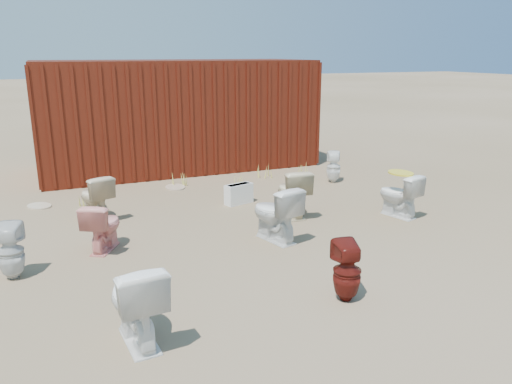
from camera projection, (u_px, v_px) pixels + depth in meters
name	position (u px, v px, depth m)	size (l,w,h in m)	color
ground	(273.00, 240.00, 7.07)	(100.00, 100.00, 0.00)	brown
shipping_container	(177.00, 114.00, 11.35)	(6.00, 2.40, 2.40)	#47180B
toilet_front_a	(136.00, 302.00, 4.48)	(0.45, 0.78, 0.80)	white
toilet_front_pink	(103.00, 226.00, 6.63)	(0.37, 0.65, 0.67)	pink
toilet_front_c	(275.00, 213.00, 6.95)	(0.44, 0.78, 0.79)	white
toilet_front_maroon	(347.00, 271.00, 5.27)	(0.30, 0.31, 0.67)	#5E1610
toilet_back_a	(10.00, 251.00, 5.78)	(0.30, 0.31, 0.67)	silver
toilet_back_beige_left	(95.00, 197.00, 7.86)	(0.40, 0.71, 0.72)	beige
toilet_back_beige_right	(292.00, 192.00, 8.02)	(0.44, 0.77, 0.78)	beige
toilet_back_yellowlid	(399.00, 195.00, 8.00)	(0.40, 0.69, 0.71)	white
toilet_back_e	(334.00, 167.00, 10.14)	(0.28, 0.29, 0.63)	white
yellow_lid	(401.00, 173.00, 7.90)	(0.36, 0.45, 0.03)	yellow
loose_tank	(239.00, 194.00, 8.72)	(0.50, 0.20, 0.35)	white
loose_lid_near	(175.00, 187.00, 9.78)	(0.38, 0.49, 0.02)	tan
loose_lid_far	(39.00, 206.00, 8.58)	(0.36, 0.47, 0.02)	#C2AC8C
weed_clump_a	(90.00, 200.00, 8.47)	(0.36, 0.36, 0.28)	#C7BF4F
weed_clump_b	(239.00, 183.00, 9.66)	(0.32, 0.32, 0.24)	#C7BF4F
weed_clump_c	(304.00, 173.00, 10.20)	(0.36, 0.36, 0.35)	#C7BF4F
weed_clump_d	(179.00, 178.00, 9.96)	(0.30, 0.30, 0.29)	#C7BF4F
weed_clump_e	(265.00, 171.00, 10.62)	(0.34, 0.34, 0.26)	#C7BF4F
weed_clump_f	(399.00, 197.00, 8.79)	(0.28, 0.28, 0.22)	#C7BF4F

